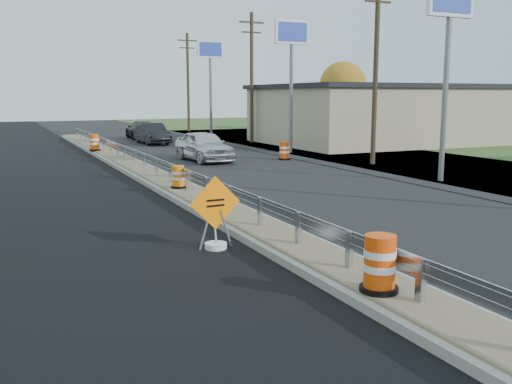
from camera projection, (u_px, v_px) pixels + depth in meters
name	position (u px, v px, depth m)	size (l,w,h in m)	color
ground	(231.00, 218.00, 16.30)	(140.00, 140.00, 0.00)	black
milled_overlay	(40.00, 181.00, 23.44)	(7.20, 120.00, 0.01)	black
median	(157.00, 178.00, 23.44)	(1.60, 55.00, 0.23)	gray
guardrail	(151.00, 161.00, 24.24)	(0.10, 46.15, 0.72)	silver
retail_building_near	(389.00, 114.00, 42.50)	(18.50, 12.50, 4.27)	tan
pylon_sign_south	(449.00, 18.00, 22.23)	(2.20, 0.30, 7.90)	slate
pylon_sign_mid	(292.00, 45.00, 33.88)	(2.20, 0.30, 7.90)	slate
pylon_sign_north	(210.00, 58.00, 46.42)	(2.20, 0.30, 7.90)	slate
utility_pole_smid	(376.00, 66.00, 28.28)	(1.90, 0.26, 9.40)	#473523
utility_pole_nmid	(252.00, 75.00, 41.71)	(1.90, 0.26, 9.40)	#473523
utility_pole_north	(188.00, 80.00, 55.15)	(1.90, 0.26, 9.40)	#473523
tree_far_yellow	(343.00, 85.00, 56.71)	(4.62, 4.62, 6.86)	#473523
caution_sign	(216.00, 231.00, 12.97)	(1.23, 0.51, 1.69)	white
barrel_median_near	(380.00, 265.00, 9.47)	(0.66, 0.66, 0.96)	black
barrel_median_mid	(178.00, 177.00, 20.22)	(0.54, 0.54, 0.79)	black
barrel_median_far	(95.00, 143.00, 33.97)	(0.67, 0.67, 0.98)	black
barrel_shoulder_near	(284.00, 151.00, 31.24)	(0.67, 0.67, 0.98)	black
car_silver	(204.00, 146.00, 30.57)	(1.91, 4.76, 1.62)	silver
car_dark_mid	(152.00, 134.00, 41.40)	(1.60, 4.59, 1.51)	black
car_dark_far	(142.00, 130.00, 46.47)	(2.03, 4.99, 1.45)	black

